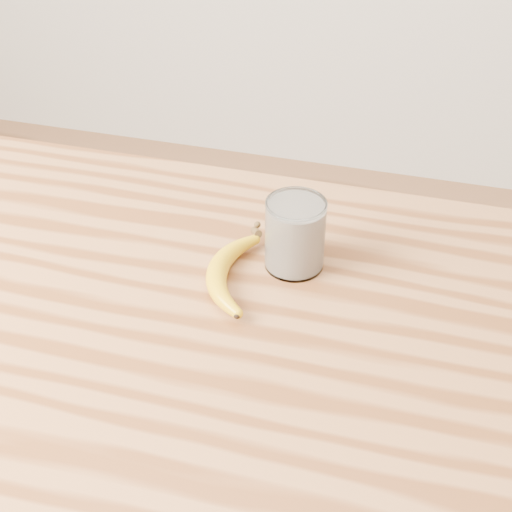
# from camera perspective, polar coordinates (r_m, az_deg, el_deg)

# --- Properties ---
(table) EXTENTS (1.20, 0.80, 0.90)m
(table) POSITION_cam_1_polar(r_m,az_deg,el_deg) (1.08, -2.16, -10.51)
(table) COLOR #986238
(table) RESTS_ON ground
(smoothie_glass) EXTENTS (0.09, 0.09, 0.11)m
(smoothie_glass) POSITION_cam_1_polar(r_m,az_deg,el_deg) (1.05, 3.14, 1.72)
(smoothie_glass) COLOR white
(smoothie_glass) RESTS_ON table
(banana) EXTENTS (0.13, 0.27, 0.03)m
(banana) POSITION_cam_1_polar(r_m,az_deg,el_deg) (1.05, -3.16, -1.23)
(banana) COLOR #CF9A0E
(banana) RESTS_ON table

